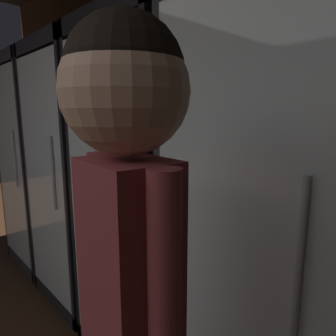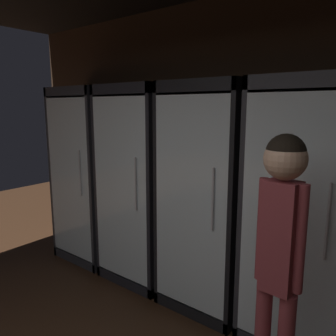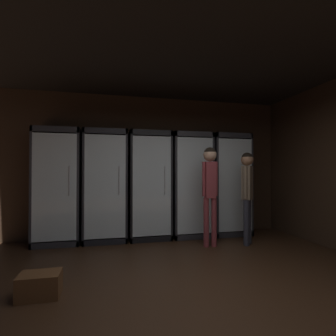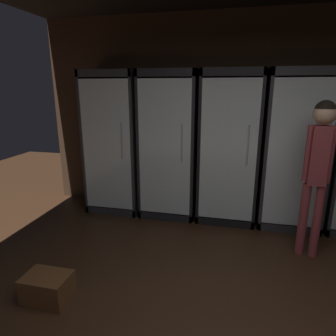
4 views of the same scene
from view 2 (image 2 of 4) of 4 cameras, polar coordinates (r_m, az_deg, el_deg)
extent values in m
cube|color=#382619|center=(3.10, 13.74, 2.17)|extent=(6.00, 0.06, 2.80)
cube|color=#2B2B30|center=(4.24, -10.68, -0.68)|extent=(0.78, 0.04, 2.05)
cube|color=#2B2B30|center=(4.37, -16.45, -0.61)|extent=(0.04, 0.56, 2.05)
cube|color=#2B2B30|center=(3.80, -9.96, -1.96)|extent=(0.04, 0.56, 2.05)
cube|color=#2B2B30|center=(4.00, -14.04, 12.53)|extent=(0.78, 0.56, 0.10)
cube|color=#2B2B30|center=(4.38, -12.88, -13.80)|extent=(0.78, 0.56, 0.10)
cube|color=white|center=(4.22, -10.99, -0.75)|extent=(0.70, 0.02, 1.81)
cube|color=silver|center=(3.92, -16.53, -1.85)|extent=(0.70, 0.02, 1.81)
cylinder|color=#B2B2B7|center=(3.70, -14.83, -0.87)|extent=(0.02, 0.02, 0.50)
cube|color=silver|center=(4.35, -12.92, -12.96)|extent=(0.68, 0.48, 0.02)
cylinder|color=#9EAD99|center=(4.52, -14.81, -10.44)|extent=(0.07, 0.07, 0.23)
cylinder|color=#9EAD99|center=(4.46, -14.91, -8.44)|extent=(0.03, 0.03, 0.10)
cylinder|color=#B2332D|center=(4.52, -14.81, -10.48)|extent=(0.08, 0.08, 0.09)
cylinder|color=brown|center=(4.36, -13.88, -11.24)|extent=(0.08, 0.08, 0.23)
cylinder|color=brown|center=(4.30, -13.97, -9.41)|extent=(0.03, 0.03, 0.07)
cylinder|color=#B2332D|center=(4.36, -13.88, -11.27)|extent=(0.08, 0.08, 0.06)
cylinder|color=#194723|center=(4.25, -12.24, -11.84)|extent=(0.07, 0.07, 0.22)
cylinder|color=#194723|center=(4.19, -12.32, -9.95)|extent=(0.02, 0.02, 0.08)
cylinder|color=white|center=(4.26, -12.22, -12.22)|extent=(0.07, 0.07, 0.06)
cylinder|color=#9EAD99|center=(4.14, -10.15, -12.21)|extent=(0.08, 0.08, 0.23)
cylinder|color=#9EAD99|center=(4.09, -10.22, -10.28)|extent=(0.03, 0.03, 0.07)
cylinder|color=white|center=(4.15, -10.15, -12.39)|extent=(0.08, 0.08, 0.09)
cube|color=silver|center=(4.15, -13.25, -5.35)|extent=(0.68, 0.48, 0.02)
cylinder|color=#194723|center=(4.33, -14.81, -3.31)|extent=(0.07, 0.07, 0.20)
cylinder|color=#194723|center=(4.30, -14.90, -1.50)|extent=(0.03, 0.03, 0.08)
cylinder|color=beige|center=(4.33, -14.80, -3.41)|extent=(0.07, 0.07, 0.07)
cylinder|color=#336B38|center=(4.10, -13.54, -4.09)|extent=(0.06, 0.06, 0.19)
cylinder|color=#336B38|center=(4.07, -13.63, -2.24)|extent=(0.02, 0.02, 0.08)
cylinder|color=beige|center=(4.10, -13.54, -4.09)|extent=(0.07, 0.07, 0.07)
cylinder|color=brown|center=(3.97, -10.85, -4.51)|extent=(0.06, 0.06, 0.18)
cylinder|color=brown|center=(3.94, -10.92, -2.55)|extent=(0.02, 0.02, 0.10)
cylinder|color=#2D2D33|center=(3.98, -10.84, -4.82)|extent=(0.06, 0.06, 0.05)
cube|color=silver|center=(4.03, -13.61, 2.86)|extent=(0.68, 0.48, 0.02)
cylinder|color=#336B38|center=(4.16, -15.19, 4.69)|extent=(0.07, 0.07, 0.22)
cylinder|color=#336B38|center=(4.15, -15.29, 6.72)|extent=(0.03, 0.03, 0.07)
cylinder|color=#2D2D33|center=(4.16, -15.18, 4.49)|extent=(0.08, 0.08, 0.07)
cylinder|color=#336B38|center=(3.86, -12.42, 4.41)|extent=(0.07, 0.07, 0.23)
cylinder|color=#336B38|center=(3.85, -12.51, 6.71)|extent=(0.02, 0.02, 0.08)
cylinder|color=tan|center=(3.86, -12.42, 4.34)|extent=(0.08, 0.08, 0.06)
cube|color=black|center=(3.67, -2.17, -2.25)|extent=(0.78, 0.04, 2.05)
cube|color=black|center=(3.74, -9.09, -2.14)|extent=(0.04, 0.56, 2.05)
cube|color=black|center=(3.25, -0.18, -3.94)|extent=(0.04, 0.56, 2.05)
cube|color=black|center=(3.39, -5.22, 13.21)|extent=(0.78, 0.56, 0.10)
cube|color=black|center=(3.83, -4.71, -17.29)|extent=(0.78, 0.56, 0.10)
cube|color=white|center=(3.65, -2.47, -2.33)|extent=(0.70, 0.02, 1.81)
cube|color=silver|center=(3.30, -8.18, -3.83)|extent=(0.70, 0.02, 1.81)
cylinder|color=#B2B2B7|center=(3.09, -5.57, -2.77)|extent=(0.02, 0.02, 0.50)
cube|color=silver|center=(3.80, -4.73, -16.36)|extent=(0.68, 0.48, 0.02)
cylinder|color=#336B38|center=(3.88, -6.28, -13.71)|extent=(0.07, 0.07, 0.24)
cylinder|color=#336B38|center=(3.82, -6.33, -11.61)|extent=(0.03, 0.03, 0.07)
cylinder|color=tan|center=(3.88, -6.29, -13.63)|extent=(0.07, 0.07, 0.09)
cylinder|color=#194723|center=(3.63, -3.06, -15.77)|extent=(0.07, 0.07, 0.20)
cylinder|color=#194723|center=(3.57, -3.09, -13.76)|extent=(0.02, 0.02, 0.08)
cylinder|color=#B2332D|center=(3.63, -3.06, -15.84)|extent=(0.08, 0.08, 0.08)
cube|color=silver|center=(3.62, -4.84, -10.00)|extent=(0.68, 0.48, 0.02)
cylinder|color=black|center=(3.75, -7.21, -7.42)|extent=(0.08, 0.08, 0.21)
cylinder|color=black|center=(3.71, -7.27, -5.22)|extent=(0.02, 0.02, 0.09)
cylinder|color=#2D2D33|center=(3.75, -7.22, -7.30)|extent=(0.08, 0.08, 0.06)
cylinder|color=brown|center=(3.59, -4.82, -8.39)|extent=(0.07, 0.07, 0.19)
cylinder|color=brown|center=(3.54, -4.85, -6.15)|extent=(0.02, 0.02, 0.10)
cylinder|color=beige|center=(3.59, -4.81, -8.49)|extent=(0.07, 0.07, 0.06)
cylinder|color=brown|center=(3.45, -1.57, -8.78)|extent=(0.06, 0.06, 0.23)
cylinder|color=brown|center=(3.40, -1.58, -6.22)|extent=(0.02, 0.02, 0.09)
cylinder|color=tan|center=(3.45, -1.57, -8.90)|extent=(0.07, 0.07, 0.06)
cube|color=silver|center=(3.48, -4.95, -3.07)|extent=(0.68, 0.48, 0.02)
cylinder|color=gray|center=(3.62, -7.48, -0.95)|extent=(0.07, 0.07, 0.19)
cylinder|color=gray|center=(3.60, -7.53, 1.01)|extent=(0.02, 0.02, 0.06)
cylinder|color=white|center=(3.62, -7.47, -1.13)|extent=(0.07, 0.07, 0.07)
cylinder|color=#194723|center=(3.49, -4.53, -1.06)|extent=(0.07, 0.07, 0.22)
cylinder|color=#194723|center=(3.47, -4.57, 1.43)|extent=(0.02, 0.02, 0.09)
cylinder|color=tan|center=(3.50, -4.52, -1.46)|extent=(0.07, 0.07, 0.05)
cylinder|color=#336B38|center=(3.34, -1.74, -1.53)|extent=(0.07, 0.07, 0.22)
cylinder|color=#336B38|center=(3.31, -1.76, 0.93)|extent=(0.02, 0.02, 0.07)
cylinder|color=white|center=(3.35, -1.74, -1.98)|extent=(0.07, 0.07, 0.07)
cube|color=silver|center=(3.41, -5.07, 4.29)|extent=(0.68, 0.48, 0.02)
cylinder|color=gray|center=(3.51, -7.16, 6.22)|extent=(0.08, 0.08, 0.20)
cylinder|color=gray|center=(3.50, -7.22, 8.55)|extent=(0.03, 0.03, 0.08)
cylinder|color=beige|center=(3.51, -7.16, 5.97)|extent=(0.08, 0.08, 0.07)
cylinder|color=gray|center=(3.28, -2.83, 6.10)|extent=(0.06, 0.06, 0.21)
cylinder|color=gray|center=(3.27, -2.85, 8.54)|extent=(0.02, 0.02, 0.06)
cylinder|color=tan|center=(3.28, -2.83, 5.56)|extent=(0.07, 0.07, 0.08)
cube|color=black|center=(3.21, 9.14, -4.24)|extent=(0.78, 0.04, 2.05)
cube|color=black|center=(3.20, 1.02, -4.18)|extent=(0.04, 0.56, 2.05)
cube|color=black|center=(2.83, 13.11, -6.43)|extent=(0.04, 0.56, 2.05)
cube|color=black|center=(2.89, 7.11, 13.65)|extent=(0.78, 0.56, 0.10)
cube|color=black|center=(3.39, 6.31, -21.29)|extent=(0.78, 0.56, 0.10)
cube|color=white|center=(3.19, 8.87, -4.35)|extent=(0.70, 0.02, 1.81)
cube|color=silver|center=(2.78, 3.73, -6.48)|extent=(0.70, 0.02, 1.81)
cylinder|color=#B2B2B7|center=(2.61, 7.69, -5.35)|extent=(0.02, 0.02, 0.50)
cube|color=silver|center=(3.35, 6.34, -20.28)|extent=(0.68, 0.48, 0.02)
cylinder|color=gray|center=(3.41, 3.03, -17.32)|extent=(0.07, 0.07, 0.23)
cylinder|color=gray|center=(3.33, 3.06, -14.82)|extent=(0.02, 0.02, 0.10)
cylinder|color=#B2332D|center=(3.42, 3.03, -17.68)|extent=(0.07, 0.07, 0.08)
cylinder|color=black|center=(3.31, 6.52, -18.27)|extent=(0.07, 0.07, 0.23)
cylinder|color=black|center=(3.23, 6.58, -15.72)|extent=(0.02, 0.02, 0.10)
cylinder|color=beige|center=(3.31, 6.52, -18.22)|extent=(0.07, 0.07, 0.06)
cylinder|color=#336B38|center=(3.24, 10.49, -19.43)|extent=(0.06, 0.06, 0.20)
cylinder|color=#336B38|center=(3.17, 10.57, -17.32)|extent=(0.02, 0.02, 0.07)
cylinder|color=tan|center=(3.25, 10.47, -19.79)|extent=(0.07, 0.07, 0.06)
cube|color=silver|center=(3.15, 6.51, -13.24)|extent=(0.68, 0.48, 0.02)
cylinder|color=#336B38|center=(3.18, 3.96, -10.50)|extent=(0.08, 0.08, 0.24)
cylinder|color=#336B38|center=(3.12, 4.00, -7.70)|extent=(0.03, 0.03, 0.09)
cylinder|color=#B2332D|center=(3.18, 3.96, -10.76)|extent=(0.08, 0.08, 0.08)
cylinder|color=black|center=(2.99, 8.79, -12.44)|extent=(0.07, 0.07, 0.19)
cylinder|color=black|center=(2.94, 8.87, -10.08)|extent=(0.02, 0.02, 0.07)
cylinder|color=tan|center=(2.99, 8.80, -12.36)|extent=(0.07, 0.07, 0.06)
cube|color=silver|center=(3.00, 6.68, -5.36)|extent=(0.68, 0.48, 0.02)
cylinder|color=black|center=(3.08, 2.28, -2.81)|extent=(0.06, 0.06, 0.20)
cylinder|color=black|center=(3.05, 2.29, -0.17)|extent=(0.02, 0.02, 0.09)
cylinder|color=tan|center=(3.08, 2.27, -2.90)|extent=(0.06, 0.06, 0.06)
cylinder|color=#194723|center=(3.00, 5.35, -3.30)|extent=(0.06, 0.06, 0.19)
cylinder|color=#194723|center=(2.97, 5.39, -0.94)|extent=(0.02, 0.02, 0.06)
cylinder|color=white|center=(3.00, 5.35, -3.23)|extent=(0.06, 0.06, 0.06)
cylinder|color=brown|center=(2.92, 8.30, -3.61)|extent=(0.06, 0.06, 0.20)
cylinder|color=brown|center=(2.89, 8.37, -0.95)|extent=(0.02, 0.02, 0.08)
cylinder|color=#B2332D|center=(2.93, 8.29, -3.88)|extent=(0.07, 0.07, 0.06)
cylinder|color=gray|center=(2.80, 10.81, -4.05)|extent=(0.08, 0.08, 0.23)
cylinder|color=gray|center=(2.77, 10.92, -1.07)|extent=(0.03, 0.03, 0.07)
cylinder|color=white|center=(2.80, 10.80, -4.37)|extent=(0.08, 0.08, 0.08)
cube|color=silver|center=(2.91, 6.87, 3.19)|extent=(0.68, 0.48, 0.02)
cylinder|color=gray|center=(2.95, 3.70, 5.80)|extent=(0.06, 0.06, 0.23)
cylinder|color=gray|center=(2.95, 3.74, 8.90)|extent=(0.02, 0.02, 0.09)
cylinder|color=tan|center=(2.96, 3.69, 5.16)|extent=(0.06, 0.06, 0.07)
cylinder|color=gray|center=(2.79, 9.68, 4.95)|extent=(0.08, 0.08, 0.19)
cylinder|color=gray|center=(2.78, 9.77, 7.56)|extent=(0.03, 0.03, 0.06)
cylinder|color=#B2332D|center=(2.79, 9.67, 4.43)|extent=(0.08, 0.08, 0.05)
cube|color=#2B2B30|center=(2.92, 23.49, -6.51)|extent=(0.78, 0.04, 2.05)
cube|color=#2B2B30|center=(2.79, 14.70, -6.70)|extent=(0.04, 0.56, 2.05)
cube|color=#2B2B30|center=(2.56, 23.55, 13.30)|extent=(0.78, 0.56, 0.10)
cube|color=#2B2B30|center=(3.11, 20.67, -25.17)|extent=(0.78, 0.56, 0.10)
cube|color=white|center=(2.89, 23.33, -6.65)|extent=(0.70, 0.02, 1.81)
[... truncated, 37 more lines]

